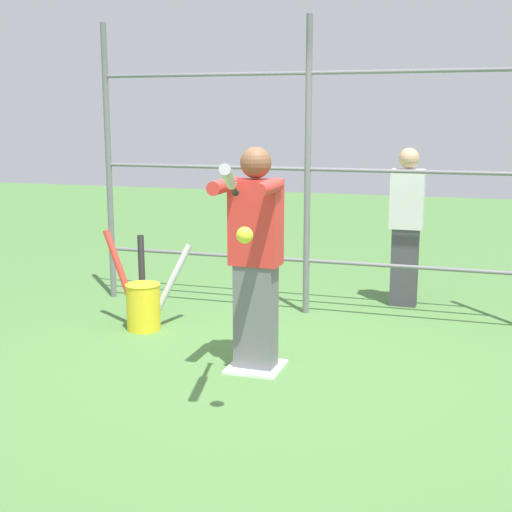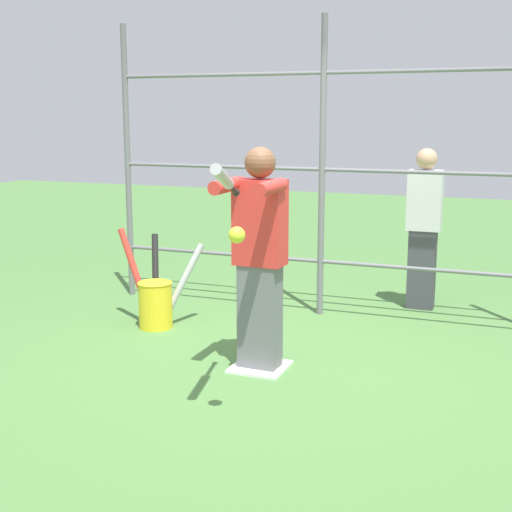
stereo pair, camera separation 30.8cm
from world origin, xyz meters
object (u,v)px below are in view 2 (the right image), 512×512
at_px(bat_bucket, 156,299).
at_px(bystander_behind_fence, 424,226).
at_px(softball_in_flight, 237,235).
at_px(baseball_bat_swinging, 225,179).
at_px(batter, 259,252).

bearing_deg(bat_bucket, bystander_behind_fence, -144.75).
bearing_deg(softball_in_flight, baseball_bat_swinging, -49.93).
xyz_separation_m(batter, baseball_bat_swinging, (-0.12, 0.89, 0.61)).
bearing_deg(batter, bat_bucket, -28.56).
distance_m(softball_in_flight, bat_bucket, 2.52).
distance_m(softball_in_flight, bystander_behind_fence, 3.33).
distance_m(batter, baseball_bat_swinging, 1.09).
bearing_deg(baseball_bat_swinging, batter, -82.10).
relative_size(bat_bucket, bystander_behind_fence, 0.55).
height_order(batter, baseball_bat_swinging, batter).
bearing_deg(softball_in_flight, bat_bucket, -48.95).
relative_size(batter, bystander_behind_fence, 1.06).
bearing_deg(baseball_bat_swinging, bystander_behind_fence, -103.57).
bearing_deg(baseball_bat_swinging, softball_in_flight, 130.07).
bearing_deg(batter, bystander_behind_fence, -111.65).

